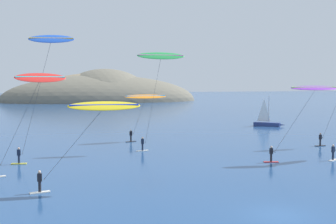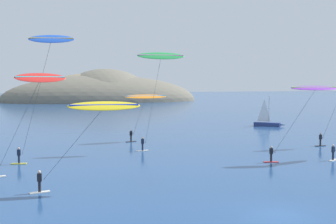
{
  "view_description": "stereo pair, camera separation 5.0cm",
  "coord_description": "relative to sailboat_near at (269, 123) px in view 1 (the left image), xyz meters",
  "views": [
    {
      "loc": [
        -13.52,
        -23.02,
        8.38
      ],
      "look_at": [
        -1.69,
        20.34,
        5.11
      ],
      "focal_mm": 45.0,
      "sensor_mm": 36.0,
      "label": 1
    },
    {
      "loc": [
        -13.47,
        -23.03,
        8.38
      ],
      "look_at": [
        -1.69,
        20.34,
        5.11
      ],
      "focal_mm": 45.0,
      "sensor_mm": 36.0,
      "label": 2
    }
  ],
  "objects": [
    {
      "name": "ground_plane",
      "position": [
        -25.42,
        -47.85,
        -0.64
      ],
      "size": [
        600.0,
        600.0,
        0.0
      ],
      "primitive_type": "plane",
      "color": "navy"
    },
    {
      "name": "headland_island",
      "position": [
        -18.9,
        111.27,
        -0.64
      ],
      "size": [
        82.63,
        49.29,
        27.89
      ],
      "color": "#84755B",
      "rests_on": "ground"
    },
    {
      "name": "sailboat_near",
      "position": [
        0.0,
        0.0,
        0.0
      ],
      "size": [
        5.17,
        4.57,
        5.7
      ],
      "color": "navy",
      "rests_on": "ground"
    },
    {
      "name": "kitesurfer_yellow",
      "position": [
        -35.59,
        -38.47,
        5.36
      ],
      "size": [
        8.47,
        1.36,
        6.91
      ],
      "color": "silver",
      "rests_on": "ground"
    },
    {
      "name": "kitesurfer_blue",
      "position": [
        -39.34,
        -26.61,
        10.88
      ],
      "size": [
        6.54,
        1.89,
        13.17
      ],
      "color": "yellow",
      "rests_on": "ground"
    },
    {
      "name": "kitesurfer_orange",
      "position": [
        -26.61,
        -13.19,
        5.24
      ],
      "size": [
        6.36,
        2.38,
        6.62
      ],
      "color": "#2D2D33",
      "rests_on": "ground"
    },
    {
      "name": "kitesurfer_purple",
      "position": [
        -12.84,
        -32.48,
        6.49
      ],
      "size": [
        8.41,
        1.89,
        8.0
      ],
      "color": "red",
      "rests_on": "ground"
    },
    {
      "name": "kitesurfer_green",
      "position": [
        -26.55,
        -21.66,
        10.0
      ],
      "size": [
        6.0,
        1.32,
        11.97
      ],
      "color": "silver",
      "rests_on": "ground"
    },
    {
      "name": "kitesurfer_red",
      "position": [
        -40.35,
        -31.1,
        7.39
      ],
      "size": [
        7.0,
        2.41,
        9.22
      ],
      "color": "silver",
      "rests_on": "ground"
    }
  ]
}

